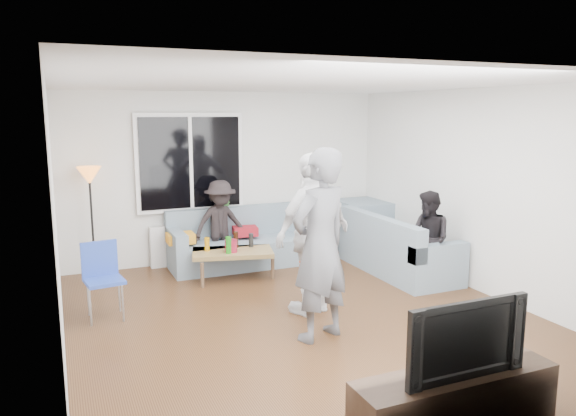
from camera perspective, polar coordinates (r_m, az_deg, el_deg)
name	(u,v)px	position (r m, az deg, el deg)	size (l,w,h in m)	color
floor	(301,318)	(6.40, 1.31, -11.31)	(5.00, 5.50, 0.04)	#56351C
ceiling	(302,81)	(5.97, 1.42, 13.02)	(5.00, 5.50, 0.04)	white
wall_back	(227,177)	(8.62, -6.30, 3.25)	(5.00, 0.04, 2.60)	silver
wall_front	(479,270)	(3.77, 19.22, -6.08)	(5.00, 0.04, 2.60)	silver
wall_left	(53,222)	(5.52, -23.21, -1.33)	(0.04, 5.50, 2.60)	silver
wall_right	(480,191)	(7.44, 19.32, 1.67)	(0.04, 5.50, 2.60)	silver
window_frame	(190,163)	(8.36, -10.12, 4.67)	(1.62, 0.06, 1.47)	white
window_glass	(191,163)	(8.32, -10.06, 4.65)	(1.50, 0.02, 1.35)	black
window_mullion	(191,163)	(8.31, -10.05, 4.64)	(0.05, 0.03, 1.35)	white
radiator	(193,244)	(8.53, -9.81, -3.68)	(1.30, 0.12, 0.62)	silver
potted_plant	(224,211)	(8.52, -6.65, -0.27)	(0.19, 0.16, 0.35)	#37702D
vase	(172,221)	(8.35, -11.91, -1.29)	(0.15, 0.15, 0.16)	white
sofa_back_section	(246,237)	(8.34, -4.37, -3.06)	(2.30, 0.85, 0.85)	slate
sofa_right_section	(398,243)	(8.09, 11.39, -3.63)	(0.85, 2.00, 0.85)	slate
sofa_corner	(365,226)	(9.20, 8.02, -1.88)	(0.85, 0.85, 0.85)	slate
cushion_yellow	(181,238)	(8.04, -11.10, -3.08)	(0.38, 0.32, 0.14)	orange
cushion_red	(245,231)	(8.38, -4.47, -2.40)	(0.36, 0.30, 0.13)	maroon
coffee_table	(233,264)	(7.73, -5.75, -5.84)	(1.10, 0.60, 0.40)	olive
pitcher	(231,246)	(7.58, -5.93, -3.94)	(0.17, 0.17, 0.17)	maroon
side_chair	(104,282)	(6.51, -18.54, -7.28)	(0.40, 0.40, 0.86)	#2642A6
floor_lamp	(92,224)	(8.00, -19.67, -1.57)	(0.32, 0.32, 1.56)	orange
player_left	(320,245)	(5.52, 3.35, -3.90)	(0.72, 0.47, 1.96)	#4C4D51
player_right	(313,234)	(6.26, 2.64, -2.72)	(1.09, 0.45, 1.86)	white
spectator_right	(429,239)	(7.51, 14.39, -3.15)	(0.62, 0.48, 1.28)	black
spectator_back	(221,224)	(8.20, -7.02, -1.68)	(0.85, 0.49, 1.31)	black
tv_console	(455,401)	(4.42, 16.92, -18.63)	(1.60, 0.40, 0.44)	#2F2217
television	(458,335)	(4.20, 17.28, -12.52)	(1.00, 0.13, 0.58)	black
bottle_e	(251,240)	(7.84, -3.86, -3.35)	(0.07, 0.07, 0.19)	black
bottle_b	(229,245)	(7.51, -6.19, -3.85)	(0.08, 0.08, 0.23)	#1E8317
bottle_a	(207,244)	(7.68, -8.41, -3.75)	(0.07, 0.07, 0.19)	#CA870B
bottle_c	(236,240)	(7.81, -5.44, -3.30)	(0.07, 0.07, 0.23)	black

